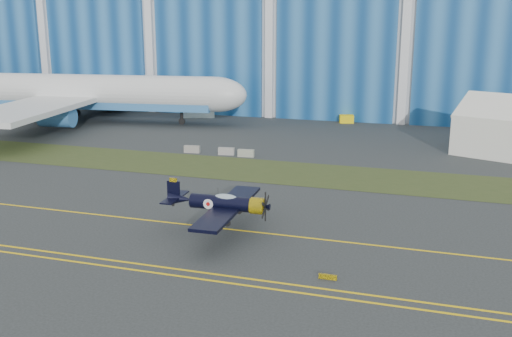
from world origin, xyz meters
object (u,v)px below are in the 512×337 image
(shipping_container, at_px, (198,110))
(jetliner, at_px, (76,54))
(warbird, at_px, (221,203))
(tug, at_px, (347,119))

(shipping_container, bearing_deg, jetliner, -172.04)
(warbird, relative_size, tug, 5.32)
(jetliner, relative_size, tug, 31.17)
(tug, bearing_deg, shipping_container, 168.56)
(warbird, relative_size, jetliner, 0.17)
(jetliner, xyz_separation_m, tug, (41.98, 11.61, -10.26))
(warbird, distance_m, shipping_container, 57.22)
(warbird, bearing_deg, jetliner, 131.95)
(jetliner, bearing_deg, warbird, -53.40)
(warbird, height_order, shipping_container, warbird)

